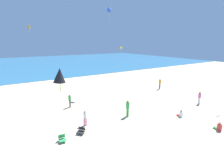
{
  "coord_description": "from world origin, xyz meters",
  "views": [
    {
      "loc": [
        -10.9,
        -8.64,
        7.66
      ],
      "look_at": [
        0.0,
        8.22,
        3.42
      ],
      "focal_mm": 28.3,
      "sensor_mm": 36.0,
      "label": 1
    }
  ],
  "objects_px": {
    "beach_chair_mid_beach": "(62,138)",
    "person_3": "(160,83)",
    "beach_chair_near_camera": "(81,130)",
    "person_6": "(199,97)",
    "person_1": "(128,107)",
    "kite_blue": "(109,10)",
    "kite_orange": "(29,26)",
    "kite_yellow": "(121,48)",
    "kite_black": "(60,75)",
    "person_2": "(219,127)",
    "person_0": "(70,100)",
    "person_5": "(85,117)",
    "person_4": "(181,114)"
  },
  "relations": [
    {
      "from": "beach_chair_mid_beach",
      "to": "kite_yellow",
      "type": "distance_m",
      "value": 25.85
    },
    {
      "from": "kite_blue",
      "to": "kite_yellow",
      "type": "height_order",
      "value": "kite_blue"
    },
    {
      "from": "person_6",
      "to": "person_3",
      "type": "bearing_deg",
      "value": 97.39
    },
    {
      "from": "beach_chair_near_camera",
      "to": "person_5",
      "type": "relative_size",
      "value": 0.6
    },
    {
      "from": "person_4",
      "to": "kite_yellow",
      "type": "height_order",
      "value": "kite_yellow"
    },
    {
      "from": "beach_chair_near_camera",
      "to": "kite_blue",
      "type": "bearing_deg",
      "value": -173.27
    },
    {
      "from": "person_5",
      "to": "kite_yellow",
      "type": "xyz_separation_m",
      "value": [
        15.48,
        15.92,
        5.48
      ]
    },
    {
      "from": "person_1",
      "to": "person_2",
      "type": "height_order",
      "value": "person_1"
    },
    {
      "from": "person_2",
      "to": "person_0",
      "type": "bearing_deg",
      "value": 47.5
    },
    {
      "from": "beach_chair_mid_beach",
      "to": "kite_orange",
      "type": "xyz_separation_m",
      "value": [
        0.85,
        16.54,
        9.56
      ]
    },
    {
      "from": "beach_chair_near_camera",
      "to": "person_6",
      "type": "xyz_separation_m",
      "value": [
        15.21,
        -1.27,
        0.62
      ]
    },
    {
      "from": "person_0",
      "to": "person_1",
      "type": "height_order",
      "value": "person_1"
    },
    {
      "from": "beach_chair_near_camera",
      "to": "person_0",
      "type": "bearing_deg",
      "value": -143.18
    },
    {
      "from": "person_0",
      "to": "kite_black",
      "type": "xyz_separation_m",
      "value": [
        -4.5,
        -12.13,
        5.39
      ]
    },
    {
      "from": "kite_orange",
      "to": "person_2",
      "type": "bearing_deg",
      "value": -63.21
    },
    {
      "from": "person_0",
      "to": "kite_orange",
      "type": "bearing_deg",
      "value": -54.29
    },
    {
      "from": "kite_yellow",
      "to": "kite_blue",
      "type": "bearing_deg",
      "value": -136.75
    },
    {
      "from": "person_1",
      "to": "person_4",
      "type": "xyz_separation_m",
      "value": [
        4.57,
        -3.05,
        -0.74
      ]
    },
    {
      "from": "beach_chair_mid_beach",
      "to": "person_3",
      "type": "height_order",
      "value": "person_3"
    },
    {
      "from": "person_5",
      "to": "person_4",
      "type": "bearing_deg",
      "value": 88.92
    },
    {
      "from": "person_1",
      "to": "kite_blue",
      "type": "relative_size",
      "value": 1.09
    },
    {
      "from": "person_4",
      "to": "kite_blue",
      "type": "xyz_separation_m",
      "value": [
        -0.63,
        12.92,
        11.88
      ]
    },
    {
      "from": "person_0",
      "to": "person_4",
      "type": "distance_m",
      "value": 12.41
    },
    {
      "from": "kite_orange",
      "to": "person_4",
      "type": "bearing_deg",
      "value": -59.67
    },
    {
      "from": "beach_chair_near_camera",
      "to": "person_2",
      "type": "height_order",
      "value": "person_2"
    },
    {
      "from": "person_1",
      "to": "kite_yellow",
      "type": "height_order",
      "value": "kite_yellow"
    },
    {
      "from": "person_4",
      "to": "kite_black",
      "type": "relative_size",
      "value": 0.76
    },
    {
      "from": "kite_orange",
      "to": "kite_yellow",
      "type": "bearing_deg",
      "value": 2.92
    },
    {
      "from": "person_3",
      "to": "kite_blue",
      "type": "xyz_separation_m",
      "value": [
        -7.08,
        4.21,
        11.15
      ]
    },
    {
      "from": "person_6",
      "to": "kite_blue",
      "type": "distance_m",
      "value": 17.3
    },
    {
      "from": "kite_yellow",
      "to": "person_1",
      "type": "bearing_deg",
      "value": -123.61
    },
    {
      "from": "person_0",
      "to": "person_5",
      "type": "height_order",
      "value": "person_0"
    },
    {
      "from": "beach_chair_mid_beach",
      "to": "kite_black",
      "type": "xyz_separation_m",
      "value": [
        -1.43,
        -5.37,
        6.01
      ]
    },
    {
      "from": "person_1",
      "to": "person_5",
      "type": "relative_size",
      "value": 1.21
    },
    {
      "from": "person_6",
      "to": "kite_orange",
      "type": "xyz_separation_m",
      "value": [
        -16.1,
        17.47,
        8.94
      ]
    },
    {
      "from": "person_3",
      "to": "person_0",
      "type": "bearing_deg",
      "value": -107.22
    },
    {
      "from": "person_2",
      "to": "person_5",
      "type": "distance_m",
      "value": 11.91
    },
    {
      "from": "person_1",
      "to": "person_6",
      "type": "relative_size",
      "value": 1.15
    },
    {
      "from": "person_2",
      "to": "kite_blue",
      "type": "bearing_deg",
      "value": 15.01
    },
    {
      "from": "person_4",
      "to": "person_0",
      "type": "bearing_deg",
      "value": 36.95
    },
    {
      "from": "person_1",
      "to": "person_3",
      "type": "xyz_separation_m",
      "value": [
        11.01,
        5.66,
        -0.02
      ]
    },
    {
      "from": "kite_black",
      "to": "kite_yellow",
      "type": "distance_m",
      "value": 30.03
    },
    {
      "from": "beach_chair_near_camera",
      "to": "kite_orange",
      "type": "relative_size",
      "value": 0.51
    },
    {
      "from": "beach_chair_near_camera",
      "to": "person_2",
      "type": "relative_size",
      "value": 1.05
    },
    {
      "from": "person_1",
      "to": "kite_blue",
      "type": "bearing_deg",
      "value": 78.65
    },
    {
      "from": "kite_orange",
      "to": "person_0",
      "type": "bearing_deg",
      "value": -77.22
    },
    {
      "from": "kite_yellow",
      "to": "person_0",
      "type": "bearing_deg",
      "value": -144.69
    },
    {
      "from": "beach_chair_near_camera",
      "to": "person_1",
      "type": "bearing_deg",
      "value": 145.07
    },
    {
      "from": "person_0",
      "to": "person_2",
      "type": "bearing_deg",
      "value": 148.79
    },
    {
      "from": "person_1",
      "to": "kite_yellow",
      "type": "relative_size",
      "value": 1.4
    }
  ]
}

